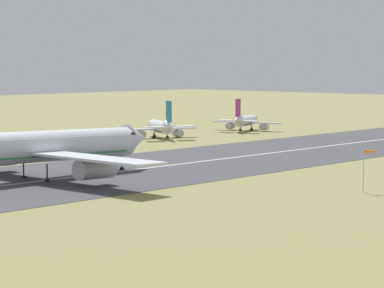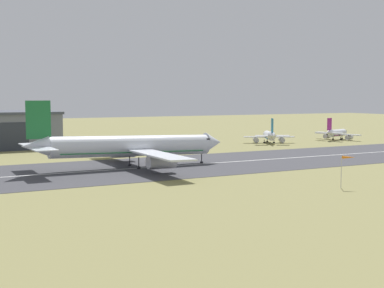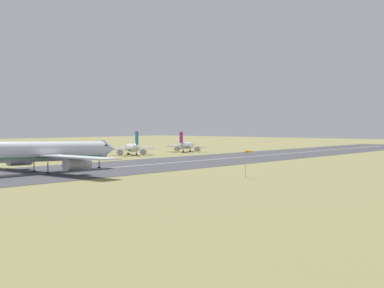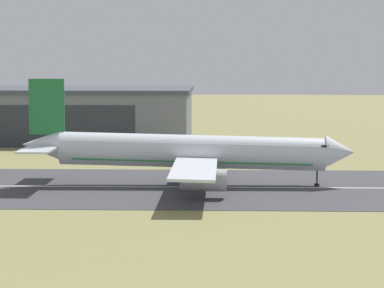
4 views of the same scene
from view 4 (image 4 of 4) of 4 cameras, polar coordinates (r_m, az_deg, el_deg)
name	(u,v)px [view 4 (image 4 of 4)]	position (r m, az deg, el deg)	size (l,w,h in m)	color
runway_strip	(176,187)	(143.24, -1.00, -2.72)	(515.30, 42.21, 0.06)	#3D3D42
runway_centreline	(176,187)	(143.23, -1.00, -2.71)	(463.77, 0.70, 0.01)	silver
hangar_building	(70,114)	(218.81, -7.65, 1.85)	(57.94, 31.71, 12.76)	slate
airplane_landing	(190,152)	(144.20, -0.13, -0.53)	(53.07, 54.20, 17.02)	silver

